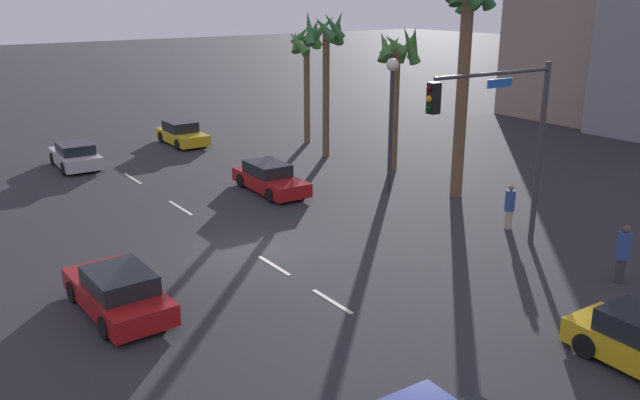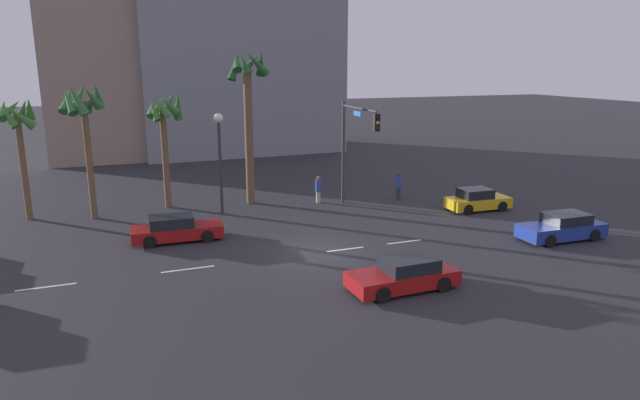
# 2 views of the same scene
# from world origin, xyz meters

# --- Properties ---
(ground_plane) EXTENTS (220.00, 220.00, 0.00)m
(ground_plane) POSITION_xyz_m (0.00, 0.00, 0.00)
(ground_plane) COLOR #28282D
(lane_stripe_1) EXTENTS (2.30, 0.14, 0.01)m
(lane_stripe_1) POSITION_xyz_m (-11.77, 0.00, 0.01)
(lane_stripe_1) COLOR silver
(lane_stripe_1) RESTS_ON ground_plane
(lane_stripe_2) EXTENTS (2.33, 0.14, 0.01)m
(lane_stripe_2) POSITION_xyz_m (-6.04, 0.00, 0.01)
(lane_stripe_2) COLOR silver
(lane_stripe_2) RESTS_ON ground_plane
(lane_stripe_3) EXTENTS (1.95, 0.14, 0.01)m
(lane_stripe_3) POSITION_xyz_m (1.59, 0.00, 0.01)
(lane_stripe_3) COLOR silver
(lane_stripe_3) RESTS_ON ground_plane
(lane_stripe_4) EXTENTS (1.94, 0.14, 0.01)m
(lane_stripe_4) POSITION_xyz_m (4.90, 0.00, 0.01)
(lane_stripe_4) COLOR silver
(lane_stripe_4) RESTS_ON ground_plane
(lane_stripe_5) EXTENTS (2.18, 0.14, 0.01)m
(lane_stripe_5) POSITION_xyz_m (15.93, 0.00, 0.01)
(lane_stripe_5) COLOR silver
(lane_stripe_5) RESTS_ON ground_plane
(car_1) EXTENTS (3.99, 1.90, 1.37)m
(car_1) POSITION_xyz_m (12.31, 4.08, 0.63)
(car_1) COLOR gold
(car_1) RESTS_ON ground_plane
(car_2) EXTENTS (4.49, 2.04, 1.32)m
(car_2) POSITION_xyz_m (1.84, -5.37, 0.61)
(car_2) COLOR maroon
(car_2) RESTS_ON ground_plane
(car_3) EXTENTS (4.61, 1.96, 1.32)m
(car_3) POSITION_xyz_m (-6.00, 4.45, 0.61)
(car_3) COLOR maroon
(car_3) RESTS_ON ground_plane
(car_5) EXTENTS (4.57, 1.97, 1.37)m
(car_5) POSITION_xyz_m (12.77, -2.50, 0.64)
(car_5) COLOR navy
(car_5) RESTS_ON ground_plane
(traffic_signal) EXTENTS (0.51, 5.50, 6.58)m
(traffic_signal) POSITION_xyz_m (5.16, 7.04, 4.47)
(traffic_signal) COLOR #38383D
(traffic_signal) RESTS_ON ground_plane
(streetlamp) EXTENTS (0.56, 0.56, 6.07)m
(streetlamp) POSITION_xyz_m (-2.72, 8.87, 4.26)
(streetlamp) COLOR #2D2D33
(streetlamp) RESTS_ON ground_plane
(pedestrian_0) EXTENTS (0.56, 0.56, 1.90)m
(pedestrian_0) POSITION_xyz_m (9.07, 8.29, 1.00)
(pedestrian_0) COLOR #333338
(pedestrian_0) RESTS_ON ground_plane
(pedestrian_1) EXTENTS (0.54, 0.54, 1.76)m
(pedestrian_1) POSITION_xyz_m (3.74, 9.40, 0.92)
(pedestrian_1) COLOR #B2A58C
(pedestrian_1) RESTS_ON ground_plane
(palm_tree_0) EXTENTS (2.29, 2.36, 7.38)m
(palm_tree_0) POSITION_xyz_m (-5.51, 11.72, 5.54)
(palm_tree_0) COLOR brown
(palm_tree_0) RESTS_ON ground_plane
(palm_tree_1) EXTENTS (2.57, 2.63, 7.98)m
(palm_tree_1) POSITION_xyz_m (-10.06, 10.53, 6.21)
(palm_tree_1) COLOR brown
(palm_tree_1) RESTS_ON ground_plane
(palm_tree_2) EXTENTS (2.14, 2.40, 7.13)m
(palm_tree_2) POSITION_xyz_m (-13.54, 11.66, 5.48)
(palm_tree_2) COLOR brown
(palm_tree_2) RESTS_ON ground_plane
(palm_tree_3) EXTENTS (2.60, 2.85, 9.86)m
(palm_tree_3) POSITION_xyz_m (-0.40, 10.87, 6.85)
(palm_tree_3) COLOR brown
(palm_tree_3) RESTS_ON ground_plane
(building_0) EXTENTS (18.53, 12.59, 20.69)m
(building_0) POSITION_xyz_m (-4.57, 35.21, 10.35)
(building_0) COLOR gray
(building_0) RESTS_ON ground_plane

